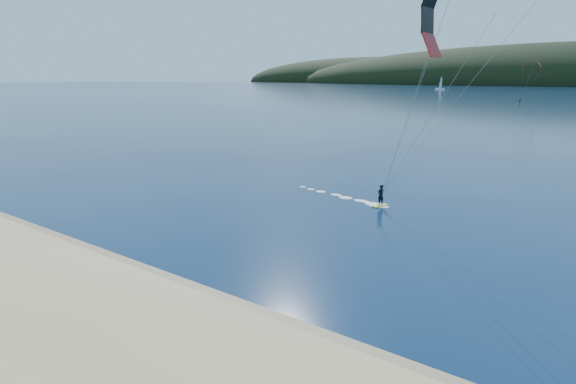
# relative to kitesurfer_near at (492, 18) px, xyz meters

# --- Properties ---
(ground) EXTENTS (1800.00, 1800.00, 0.00)m
(ground) POSITION_rel_kitesurfer_near_xyz_m (-8.54, -21.58, -14.95)
(ground) COLOR #08203E
(ground) RESTS_ON ground
(wet_sand) EXTENTS (220.00, 2.50, 0.10)m
(wet_sand) POSITION_rel_kitesurfer_near_xyz_m (-8.54, -17.08, -14.90)
(wet_sand) COLOR #967C57
(wet_sand) RESTS_ON ground
(kitesurfer_near) EXTENTS (25.22, 8.49, 19.98)m
(kitesurfer_near) POSITION_rel_kitesurfer_near_xyz_m (0.00, 0.00, 0.00)
(kitesurfer_near) COLOR #C4C617
(kitesurfer_near) RESTS_ON ground
(kitesurfer_far) EXTENTS (8.06, 5.29, 16.63)m
(kitesurfer_far) POSITION_rel_kitesurfer_near_xyz_m (-26.86, 186.74, -1.25)
(kitesurfer_far) COLOR #C4C617
(kitesurfer_far) RESTS_ON ground
(sailboat) EXTENTS (8.32, 5.25, 11.65)m
(sailboat) POSITION_rel_kitesurfer_near_xyz_m (-127.53, 381.87, -14.09)
(sailboat) COLOR white
(sailboat) RESTS_ON ground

